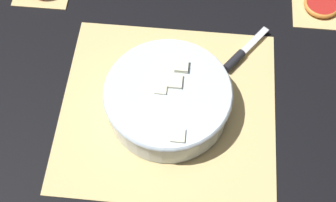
% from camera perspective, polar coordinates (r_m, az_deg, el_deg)
% --- Properties ---
extents(ground_plane, '(6.00, 6.00, 0.00)m').
position_cam_1_polar(ground_plane, '(0.91, 0.00, -1.02)').
color(ground_plane, black).
extents(bamboo_mat_center, '(0.42, 0.39, 0.01)m').
position_cam_1_polar(bamboo_mat_center, '(0.91, 0.00, -0.92)').
color(bamboo_mat_center, '#D6B775').
rests_on(bamboo_mat_center, ground_plane).
extents(coaster_mat_far_right, '(0.12, 0.12, 0.01)m').
position_cam_1_polar(coaster_mat_far_right, '(1.11, 18.08, 10.83)').
color(coaster_mat_far_right, '#D6B775').
rests_on(coaster_mat_far_right, ground_plane).
extents(fruit_salad_bowl, '(0.24, 0.24, 0.08)m').
position_cam_1_polar(fruit_salad_bowl, '(0.87, 0.04, 0.37)').
color(fruit_salad_bowl, silver).
rests_on(fruit_salad_bowl, bamboo_mat_center).
extents(paring_knife, '(0.10, 0.12, 0.02)m').
position_cam_1_polar(paring_knife, '(0.97, 8.31, 5.14)').
color(paring_knife, silver).
rests_on(paring_knife, bamboo_mat_center).
extents(grapefruit_slice, '(0.08, 0.08, 0.01)m').
position_cam_1_polar(grapefruit_slice, '(1.11, 18.21, 11.13)').
color(grapefruit_slice, '#B2231E').
rests_on(grapefruit_slice, coaster_mat_far_right).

